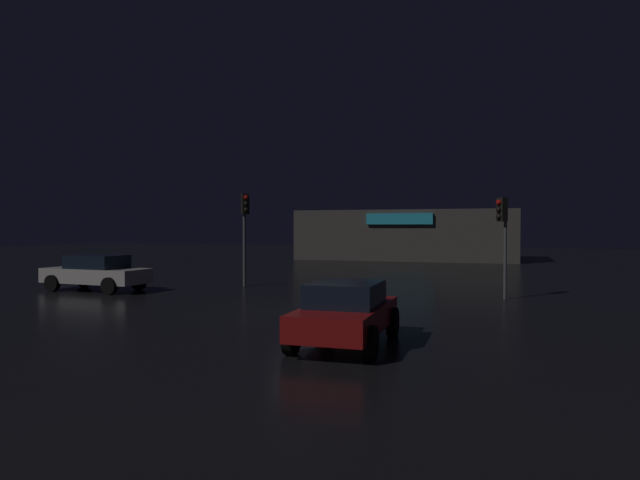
{
  "coord_description": "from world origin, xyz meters",
  "views": [
    {
      "loc": [
        5.85,
        -16.56,
        2.68
      ],
      "look_at": [
        -1.07,
        3.76,
        2.18
      ],
      "focal_mm": 31.2,
      "sensor_mm": 36.0,
      "label": 1
    }
  ],
  "objects_px": {
    "traffic_signal_opposite": "(503,223)",
    "car_far": "(346,312)",
    "car_near": "(96,272)",
    "traffic_signal_main": "(245,220)",
    "store_building": "(409,235)"
  },
  "relations": [
    {
      "from": "traffic_signal_opposite",
      "to": "car_far",
      "type": "relative_size",
      "value": 0.95
    },
    {
      "from": "traffic_signal_opposite",
      "to": "car_near",
      "type": "distance_m",
      "value": 16.55
    },
    {
      "from": "store_building",
      "to": "traffic_signal_main",
      "type": "xyz_separation_m",
      "value": [
        -3.24,
        -24.28,
        0.96
      ]
    },
    {
      "from": "traffic_signal_opposite",
      "to": "car_far",
      "type": "xyz_separation_m",
      "value": [
        -3.27,
        -9.57,
        -2.09
      ]
    },
    {
      "from": "store_building",
      "to": "car_near",
      "type": "distance_m",
      "value": 29.13
    },
    {
      "from": "traffic_signal_opposite",
      "to": "car_near",
      "type": "height_order",
      "value": "traffic_signal_opposite"
    },
    {
      "from": "store_building",
      "to": "traffic_signal_opposite",
      "type": "relative_size",
      "value": 4.69
    },
    {
      "from": "traffic_signal_main",
      "to": "car_far",
      "type": "xyz_separation_m",
      "value": [
        7.8,
        -10.56,
        -2.24
      ]
    },
    {
      "from": "traffic_signal_main",
      "to": "car_near",
      "type": "relative_size",
      "value": 0.91
    },
    {
      "from": "car_near",
      "to": "car_far",
      "type": "distance_m",
      "value": 14.71
    },
    {
      "from": "traffic_signal_main",
      "to": "car_far",
      "type": "bearing_deg",
      "value": -53.57
    },
    {
      "from": "car_far",
      "to": "traffic_signal_opposite",
      "type": "bearing_deg",
      "value": 71.15
    },
    {
      "from": "store_building",
      "to": "traffic_signal_opposite",
      "type": "bearing_deg",
      "value": -72.8
    },
    {
      "from": "car_far",
      "to": "traffic_signal_main",
      "type": "bearing_deg",
      "value": 126.43
    },
    {
      "from": "traffic_signal_main",
      "to": "car_far",
      "type": "distance_m",
      "value": 13.32
    }
  ]
}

